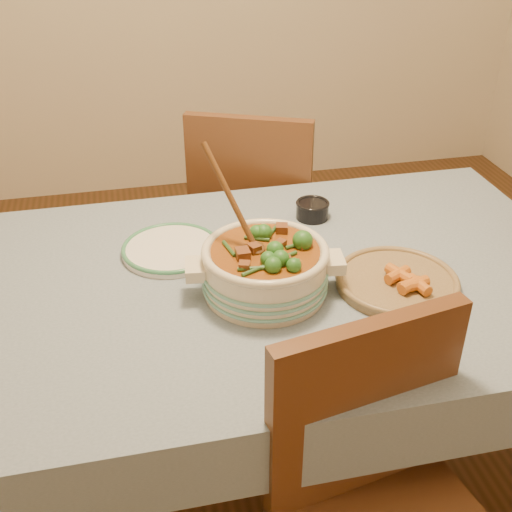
{
  "coord_description": "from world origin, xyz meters",
  "views": [
    {
      "loc": [
        -0.4,
        -1.4,
        1.71
      ],
      "look_at": [
        -0.1,
        -0.07,
        0.87
      ],
      "focal_mm": 45.0,
      "sensor_mm": 36.0,
      "label": 1
    }
  ],
  "objects_px": {
    "condiment_bowl": "(312,209)",
    "chair_near": "(384,507)",
    "fried_plate": "(397,279)",
    "white_plate": "(171,249)",
    "dining_table": "(286,301)",
    "chair_far": "(255,211)",
    "stew_casserole": "(265,265)"
  },
  "relations": [
    {
      "from": "condiment_bowl",
      "to": "chair_near",
      "type": "relative_size",
      "value": 0.13
    },
    {
      "from": "white_plate",
      "to": "chair_far",
      "type": "bearing_deg",
      "value": 57.46
    },
    {
      "from": "condiment_bowl",
      "to": "fried_plate",
      "type": "bearing_deg",
      "value": -75.61
    },
    {
      "from": "white_plate",
      "to": "fried_plate",
      "type": "distance_m",
      "value": 0.63
    },
    {
      "from": "dining_table",
      "to": "white_plate",
      "type": "relative_size",
      "value": 5.45
    },
    {
      "from": "chair_far",
      "to": "chair_near",
      "type": "xyz_separation_m",
      "value": [
        -0.02,
        -1.37,
        -0.01
      ]
    },
    {
      "from": "white_plate",
      "to": "chair_far",
      "type": "distance_m",
      "value": 0.73
    },
    {
      "from": "dining_table",
      "to": "fried_plate",
      "type": "relative_size",
      "value": 4.04
    },
    {
      "from": "stew_casserole",
      "to": "white_plate",
      "type": "bearing_deg",
      "value": 131.21
    },
    {
      "from": "white_plate",
      "to": "chair_far",
      "type": "xyz_separation_m",
      "value": [
        0.37,
        0.58,
        -0.22
      ]
    },
    {
      "from": "condiment_bowl",
      "to": "chair_near",
      "type": "xyz_separation_m",
      "value": [
        -0.1,
        -0.9,
        -0.25
      ]
    },
    {
      "from": "stew_casserole",
      "to": "white_plate",
      "type": "distance_m",
      "value": 0.33
    },
    {
      "from": "white_plate",
      "to": "dining_table",
      "type": "bearing_deg",
      "value": -31.16
    },
    {
      "from": "fried_plate",
      "to": "chair_far",
      "type": "relative_size",
      "value": 0.43
    },
    {
      "from": "white_plate",
      "to": "chair_near",
      "type": "relative_size",
      "value": 0.32
    },
    {
      "from": "fried_plate",
      "to": "chair_near",
      "type": "xyz_separation_m",
      "value": [
        -0.21,
        -0.48,
        -0.24
      ]
    },
    {
      "from": "condiment_bowl",
      "to": "fried_plate",
      "type": "relative_size",
      "value": 0.29
    },
    {
      "from": "fried_plate",
      "to": "chair_far",
      "type": "bearing_deg",
      "value": 101.95
    },
    {
      "from": "dining_table",
      "to": "chair_near",
      "type": "distance_m",
      "value": 0.62
    },
    {
      "from": "condiment_bowl",
      "to": "fried_plate",
      "type": "height_order",
      "value": "condiment_bowl"
    },
    {
      "from": "dining_table",
      "to": "condiment_bowl",
      "type": "distance_m",
      "value": 0.36
    },
    {
      "from": "white_plate",
      "to": "condiment_bowl",
      "type": "bearing_deg",
      "value": 14.26
    },
    {
      "from": "dining_table",
      "to": "stew_casserole",
      "type": "relative_size",
      "value": 4.09
    },
    {
      "from": "white_plate",
      "to": "fried_plate",
      "type": "height_order",
      "value": "fried_plate"
    },
    {
      "from": "dining_table",
      "to": "condiment_bowl",
      "type": "xyz_separation_m",
      "value": [
        0.16,
        0.29,
        0.12
      ]
    },
    {
      "from": "dining_table",
      "to": "stew_casserole",
      "type": "xyz_separation_m",
      "value": [
        -0.08,
        -0.07,
        0.17
      ]
    },
    {
      "from": "dining_table",
      "to": "chair_near",
      "type": "xyz_separation_m",
      "value": [
        0.06,
        -0.6,
        -0.13
      ]
    },
    {
      "from": "stew_casserole",
      "to": "condiment_bowl",
      "type": "bearing_deg",
      "value": 56.7
    },
    {
      "from": "chair_near",
      "to": "white_plate",
      "type": "bearing_deg",
      "value": 103.63
    },
    {
      "from": "dining_table",
      "to": "fried_plate",
      "type": "xyz_separation_m",
      "value": [
        0.27,
        -0.12,
        0.11
      ]
    },
    {
      "from": "stew_casserole",
      "to": "white_plate",
      "type": "relative_size",
      "value": 1.33
    },
    {
      "from": "dining_table",
      "to": "fried_plate",
      "type": "height_order",
      "value": "fried_plate"
    }
  ]
}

